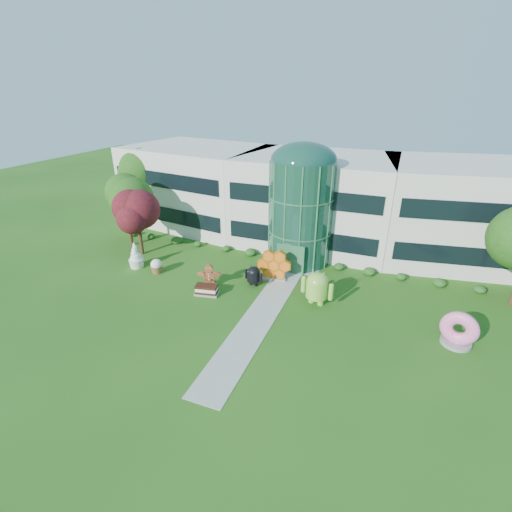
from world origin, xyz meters
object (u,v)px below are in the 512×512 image
at_px(android_black, 254,274).
at_px(gingerbread, 209,275).
at_px(donut, 460,328).
at_px(android_green, 317,286).

bearing_deg(android_black, gingerbread, -144.97).
bearing_deg(donut, gingerbread, -168.71).
xyz_separation_m(donut, gingerbread, (-19.24, 0.99, -0.22)).
bearing_deg(android_black, android_green, 1.41).
relative_size(android_black, donut, 0.81).
bearing_deg(android_green, donut, 1.51).
distance_m(android_black, gingerbread, 3.83).
xyz_separation_m(android_black, donut, (15.74, -2.56, 0.24)).
bearing_deg(android_green, android_black, -178.78).
xyz_separation_m(android_green, gingerbread, (-9.27, -0.61, -0.54)).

